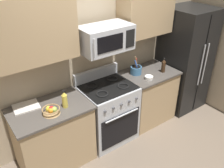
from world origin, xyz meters
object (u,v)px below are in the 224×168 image
(range_oven, at_px, (108,112))
(utensil_crock, at_px, (136,70))
(cutting_board, at_px, (26,107))
(microwave, at_px, (106,38))
(bottle_oil, at_px, (65,100))
(bottle_soy, at_px, (163,66))
(prep_bowl, at_px, (149,77))
(fruit_basket, at_px, (51,110))
(refrigerator, at_px, (184,60))

(range_oven, bearing_deg, utensil_crock, 8.07)
(utensil_crock, distance_m, cutting_board, 1.75)
(microwave, relative_size, bottle_oil, 2.94)
(range_oven, height_order, utensil_crock, utensil_crock)
(range_oven, xyz_separation_m, bottle_soy, (1.02, -0.12, 0.55))
(utensil_crock, bearing_deg, microwave, -174.55)
(utensil_crock, height_order, prep_bowl, utensil_crock)
(bottle_soy, height_order, prep_bowl, bottle_soy)
(bottle_soy, bearing_deg, cutting_board, 171.66)
(cutting_board, bearing_deg, utensil_crock, -3.46)
(fruit_basket, height_order, bottle_oil, bottle_oil)
(microwave, bearing_deg, cutting_board, 171.69)
(microwave, distance_m, fruit_basket, 1.16)
(utensil_crock, height_order, bottle_soy, utensil_crock)
(microwave, relative_size, cutting_board, 2.22)
(utensil_crock, bearing_deg, bottle_soy, -27.56)
(cutting_board, relative_size, bottle_soy, 1.31)
(refrigerator, bearing_deg, utensil_crock, 174.31)
(bottle_oil, bearing_deg, refrigerator, 1.82)
(fruit_basket, relative_size, cutting_board, 0.69)
(utensil_crock, bearing_deg, refrigerator, -5.69)
(utensil_crock, relative_size, bottle_soy, 1.28)
(fruit_basket, bearing_deg, bottle_oil, 8.86)
(microwave, relative_size, bottle_soy, 2.92)
(bottle_oil, distance_m, prep_bowl, 1.38)
(range_oven, bearing_deg, prep_bowl, -14.00)
(microwave, distance_m, cutting_board, 1.35)
(bottle_oil, bearing_deg, microwave, 9.64)
(microwave, xyz_separation_m, bottle_soy, (1.02, -0.15, -0.62))
(fruit_basket, xyz_separation_m, bottle_oil, (0.20, 0.03, 0.06))
(bottle_oil, relative_size, bottle_soy, 0.99)
(range_oven, xyz_separation_m, prep_bowl, (0.66, -0.17, 0.46))
(refrigerator, relative_size, microwave, 2.61)
(range_oven, relative_size, prep_bowl, 8.27)
(range_oven, distance_m, prep_bowl, 0.83)
(range_oven, bearing_deg, fruit_basket, -172.28)
(refrigerator, distance_m, microwave, 1.82)
(refrigerator, distance_m, prep_bowl, 1.02)
(bottle_oil, bearing_deg, cutting_board, 144.98)
(utensil_crock, xyz_separation_m, bottle_oil, (-1.33, -0.18, 0.04))
(range_oven, height_order, microwave, microwave)
(refrigerator, bearing_deg, bottle_oil, -178.18)
(range_oven, xyz_separation_m, bottle_oil, (-0.72, -0.09, 0.55))
(fruit_basket, relative_size, prep_bowl, 1.67)
(utensil_crock, relative_size, cutting_board, 0.97)
(refrigerator, distance_m, fruit_basket, 2.59)
(microwave, height_order, bottle_soy, microwave)
(microwave, xyz_separation_m, cutting_board, (-1.12, 0.16, -0.73))
(range_oven, relative_size, microwave, 1.55)
(fruit_basket, distance_m, cutting_board, 0.38)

